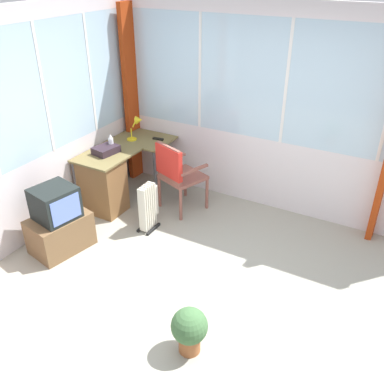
{
  "coord_description": "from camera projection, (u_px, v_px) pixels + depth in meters",
  "views": [
    {
      "loc": [
        -2.79,
        -1.36,
        2.91
      ],
      "look_at": [
        0.56,
        0.49,
        0.75
      ],
      "focal_mm": 39.28,
      "sensor_mm": 36.0,
      "label": 1
    }
  ],
  "objects": [
    {
      "name": "ground",
      "position": [
        208.0,
        297.0,
        4.15
      ],
      "size": [
        4.8,
        5.47,
        0.06
      ],
      "primitive_type": "cube",
      "color": "#9D9B8B"
    },
    {
      "name": "north_window_panel",
      "position": [
        21.0,
        133.0,
        4.47
      ],
      "size": [
        3.8,
        0.07,
        2.52
      ],
      "color": "silver",
      "rests_on": "ground"
    },
    {
      "name": "east_window_panel",
      "position": [
        284.0,
        115.0,
        4.99
      ],
      "size": [
        0.07,
        4.47,
        2.52
      ],
      "color": "silver",
      "rests_on": "ground"
    },
    {
      "name": "curtain_corner",
      "position": [
        131.0,
        97.0,
        5.81
      ],
      "size": [
        0.26,
        0.09,
        2.42
      ],
      "primitive_type": "cube",
      "rotation": [
        0.0,
        0.0,
        -0.07
      ],
      "color": "#A83611",
      "rests_on": "ground"
    },
    {
      "name": "desk",
      "position": [
        105.0,
        181.0,
        5.38
      ],
      "size": [
        1.34,
        0.78,
        0.73
      ],
      "color": "brown",
      "rests_on": "ground"
    },
    {
      "name": "desk_lamp",
      "position": [
        137.0,
        124.0,
        5.63
      ],
      "size": [
        0.23,
        0.2,
        0.32
      ],
      "color": "yellow",
      "rests_on": "desk"
    },
    {
      "name": "tv_remote",
      "position": [
        158.0,
        139.0,
        5.7
      ],
      "size": [
        0.06,
        0.15,
        0.02
      ],
      "primitive_type": "cube",
      "rotation": [
        0.0,
        0.0,
        0.11
      ],
      "color": "black",
      "rests_on": "desk"
    },
    {
      "name": "spray_bottle",
      "position": [
        111.0,
        143.0,
        5.35
      ],
      "size": [
        0.06,
        0.06,
        0.22
      ],
      "color": "white",
      "rests_on": "desk"
    },
    {
      "name": "paper_tray",
      "position": [
        106.0,
        150.0,
        5.29
      ],
      "size": [
        0.33,
        0.28,
        0.09
      ],
      "primitive_type": "cube",
      "rotation": [
        0.0,
        0.0,
        -0.17
      ],
      "color": "#2D212A",
      "rests_on": "desk"
    },
    {
      "name": "wooden_armchair",
      "position": [
        175.0,
        170.0,
        5.22
      ],
      "size": [
        0.62,
        0.62,
        0.93
      ],
      "color": "#915447",
      "rests_on": "ground"
    },
    {
      "name": "tv_on_stand",
      "position": [
        59.0,
        223.0,
        4.63
      ],
      "size": [
        0.72,
        0.56,
        0.77
      ],
      "color": "brown",
      "rests_on": "ground"
    },
    {
      "name": "space_heater",
      "position": [
        149.0,
        206.0,
        5.01
      ],
      "size": [
        0.31,
        0.17,
        0.59
      ],
      "color": "silver",
      "rests_on": "ground"
    },
    {
      "name": "potted_plant",
      "position": [
        189.0,
        329.0,
        3.43
      ],
      "size": [
        0.31,
        0.31,
        0.43
      ],
      "color": "#9C5830",
      "rests_on": "ground"
    }
  ]
}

